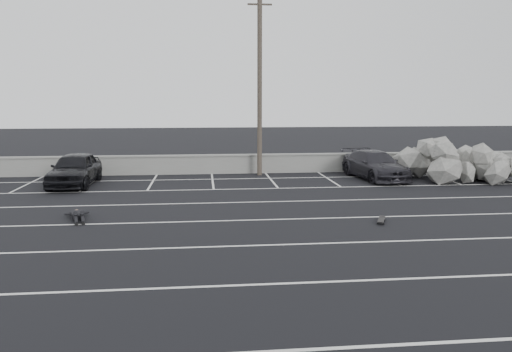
{
  "coord_description": "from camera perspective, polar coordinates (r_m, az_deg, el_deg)",
  "views": [
    {
      "loc": [
        -2.43,
        -13.56,
        4.1
      ],
      "look_at": [
        -0.32,
        6.41,
        1.0
      ],
      "focal_mm": 35.0,
      "sensor_mm": 36.0,
      "label": 1
    }
  ],
  "objects": [
    {
      "name": "person",
      "position": [
        18.45,
        -19.73,
        -3.9
      ],
      "size": [
        2.07,
        2.64,
        0.43
      ],
      "primitive_type": null,
      "rotation": [
        0.0,
        0.0,
        0.3
      ],
      "color": "black",
      "rests_on": "ground"
    },
    {
      "name": "stall_lines",
      "position": [
        18.58,
        1.38,
        -3.96
      ],
      "size": [
        36.0,
        20.05,
        0.01
      ],
      "color": "silver",
      "rests_on": "ground"
    },
    {
      "name": "ground",
      "position": [
        14.38,
        4.0,
        -7.81
      ],
      "size": [
        120.0,
        120.0,
        0.0
      ],
      "primitive_type": "plane",
      "color": "black",
      "rests_on": "ground"
    },
    {
      "name": "skateboard",
      "position": [
        17.35,
        14.12,
        -4.91
      ],
      "size": [
        0.52,
        0.81,
        0.1
      ],
      "rotation": [
        0.0,
        0.0,
        -0.43
      ],
      "color": "black",
      "rests_on": "ground"
    },
    {
      "name": "car_left",
      "position": [
        25.39,
        -20.0,
        0.75
      ],
      "size": [
        1.95,
        4.68,
        1.58
      ],
      "primitive_type": "imported",
      "rotation": [
        0.0,
        0.0,
        -0.02
      ],
      "color": "black",
      "rests_on": "ground"
    },
    {
      "name": "utility_pole",
      "position": [
        26.95,
        0.42,
        10.41
      ],
      "size": [
        1.28,
        0.26,
        9.61
      ],
      "color": "#4C4238",
      "rests_on": "ground"
    },
    {
      "name": "trash_bin",
      "position": [
        29.31,
        18.56,
        1.12
      ],
      "size": [
        0.66,
        0.66,
        0.85
      ],
      "rotation": [
        0.0,
        0.0,
        0.21
      ],
      "color": "#242426",
      "rests_on": "ground"
    },
    {
      "name": "riprap_pile",
      "position": [
        27.85,
        22.64,
        0.96
      ],
      "size": [
        7.0,
        5.03,
        1.76
      ],
      "color": "gray",
      "rests_on": "ground"
    },
    {
      "name": "car_right",
      "position": [
        26.61,
        13.42,
        1.23
      ],
      "size": [
        2.69,
        5.18,
        1.44
      ],
      "primitive_type": "imported",
      "rotation": [
        0.0,
        0.0,
        0.14
      ],
      "color": "black",
      "rests_on": "ground"
    },
    {
      "name": "seawall",
      "position": [
        27.9,
        -0.99,
        1.46
      ],
      "size": [
        50.0,
        0.45,
        1.06
      ],
      "color": "gray",
      "rests_on": "ground"
    }
  ]
}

